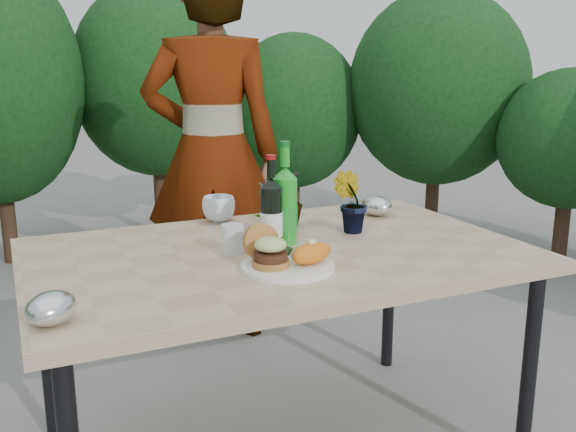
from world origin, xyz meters
name	(u,v)px	position (x,y,z in m)	size (l,w,h in m)	color
patio_table	(278,266)	(0.00, 0.00, 0.69)	(1.60, 1.00, 0.75)	tan
shrub_hedge	(170,106)	(0.06, 1.62, 1.11)	(6.81, 5.09, 2.07)	#382316
dinner_plate	(288,267)	(-0.06, -0.20, 0.76)	(0.28, 0.28, 0.01)	white
burger_stack	(268,250)	(-0.11, -0.18, 0.81)	(0.11, 0.16, 0.11)	#B7722D
sweet_potato	(311,253)	(0.01, -0.22, 0.80)	(0.15, 0.08, 0.06)	orange
grilled_veg	(281,251)	(-0.04, -0.11, 0.78)	(0.08, 0.05, 0.03)	olive
wine_bottle	(271,214)	(-0.01, 0.02, 0.86)	(0.07, 0.07, 0.31)	black
sparkling_water	(285,207)	(0.05, 0.06, 0.88)	(0.08, 0.08, 0.35)	#1C9B20
plastic_cup	(233,239)	(-0.15, 0.02, 0.80)	(0.07, 0.07, 0.10)	silver
seedling_left	(268,211)	(0.03, 0.14, 0.85)	(0.10, 0.07, 0.20)	#24581E
seedling_mid	(350,202)	(0.32, 0.10, 0.86)	(0.12, 0.10, 0.22)	#21561D
seedling_right	(287,199)	(0.15, 0.27, 0.85)	(0.12, 0.12, 0.21)	#2B5C1F
blue_bowl	(219,209)	(-0.06, 0.44, 0.80)	(0.12, 0.12, 0.10)	white
foil_packet_left	(51,308)	(-0.73, -0.35, 0.79)	(0.13, 0.11, 0.08)	silver
foil_packet_right	(377,206)	(0.55, 0.27, 0.79)	(0.13, 0.11, 0.08)	silver
person	(212,154)	(0.13, 1.11, 0.92)	(0.67, 0.44, 1.83)	#9F624F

